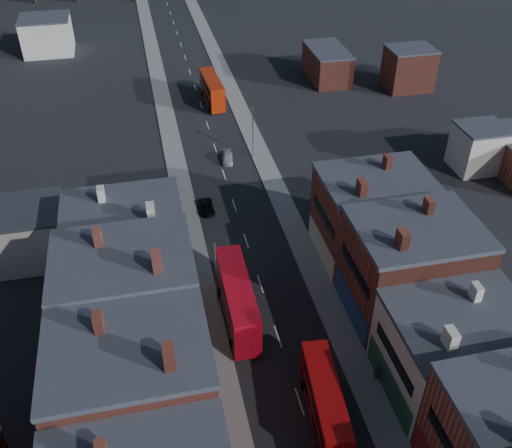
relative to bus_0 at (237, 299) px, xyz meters
name	(u,v)px	position (x,y,z in m)	size (l,w,h in m)	color
pavement_west	(184,202)	(-3.00, 22.64, -2.71)	(3.00, 200.00, 0.12)	gray
pavement_east	(277,191)	(10.00, 22.64, -2.71)	(3.00, 200.00, 0.12)	gray
lamp_post_2	(216,271)	(-1.70, 2.64, 1.94)	(0.25, 0.70, 8.12)	slate
lamp_post_3	(253,129)	(8.70, 32.64, 1.94)	(0.25, 0.70, 8.12)	slate
bus_0	(237,299)	(0.00, 0.00, 0.00)	(3.13, 11.90, 5.13)	#A50917
bus_1	(325,403)	(5.00, -13.61, -0.35)	(3.38, 10.54, 4.47)	#AD090A
bus_2	(212,90)	(5.73, 53.24, -0.25)	(3.10, 10.88, 4.65)	#A92207
car_2	(207,207)	(-0.30, 20.16, -2.21)	(1.83, 3.98, 1.10)	black
car_3	(228,158)	(4.70, 32.26, -2.22)	(1.53, 3.78, 1.10)	silver
ped_3	(376,371)	(11.20, -10.39, -1.72)	(1.08, 0.49, 1.85)	#635F55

